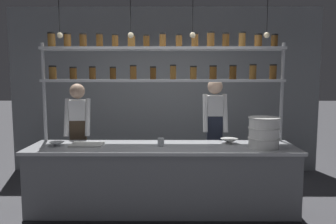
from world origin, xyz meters
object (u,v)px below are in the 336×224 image
(prep_bowl_near_left, at_px, (229,141))
(container_stack, at_px, (264,133))
(chef_left, at_px, (78,133))
(serving_cup_front, at_px, (161,142))
(spice_shelf_unit, at_px, (163,66))
(prep_bowl_center_front, at_px, (57,144))
(cutting_board, at_px, (87,145))
(chef_center, at_px, (215,128))

(prep_bowl_near_left, bearing_deg, container_stack, -36.23)
(container_stack, bearing_deg, prep_bowl_near_left, 143.77)
(chef_left, height_order, serving_cup_front, chef_left)
(prep_bowl_near_left, height_order, serving_cup_front, serving_cup_front)
(serving_cup_front, bearing_deg, prep_bowl_near_left, 11.07)
(spice_shelf_unit, xyz_separation_m, prep_bowl_near_left, (0.86, -0.17, -0.97))
(chef_left, bearing_deg, container_stack, -23.00)
(prep_bowl_center_front, bearing_deg, cutting_board, 5.12)
(spice_shelf_unit, distance_m, serving_cup_front, 1.01)
(spice_shelf_unit, relative_size, container_stack, 8.45)
(container_stack, bearing_deg, chef_left, 163.45)
(chef_center, bearing_deg, prep_bowl_center_front, -157.66)
(container_stack, distance_m, prep_bowl_near_left, 0.48)
(chef_left, xyz_separation_m, prep_bowl_center_front, (-0.10, -0.63, -0.03))
(spice_shelf_unit, distance_m, chef_left, 1.58)
(spice_shelf_unit, relative_size, chef_center, 1.84)
(container_stack, xyz_separation_m, cutting_board, (-2.18, 0.13, -0.18))
(chef_center, distance_m, serving_cup_front, 1.10)
(spice_shelf_unit, distance_m, chef_center, 1.26)
(chef_center, xyz_separation_m, prep_bowl_center_front, (-2.08, -0.78, -0.07))
(chef_left, relative_size, prep_bowl_center_front, 9.12)
(chef_left, xyz_separation_m, chef_center, (1.98, 0.15, 0.05))
(cutting_board, relative_size, prep_bowl_center_front, 2.17)
(chef_left, relative_size, cutting_board, 4.21)
(chef_center, xyz_separation_m, serving_cup_front, (-0.77, -0.78, -0.05))
(serving_cup_front, bearing_deg, spice_shelf_unit, 86.52)
(spice_shelf_unit, xyz_separation_m, prep_bowl_center_front, (-1.32, -0.34, -0.98))
(spice_shelf_unit, height_order, container_stack, spice_shelf_unit)
(chef_left, distance_m, container_stack, 2.57)
(cutting_board, relative_size, serving_cup_front, 3.88)
(cutting_board, height_order, prep_bowl_near_left, prep_bowl_near_left)
(container_stack, relative_size, prep_bowl_near_left, 1.66)
(container_stack, distance_m, cutting_board, 2.19)
(spice_shelf_unit, distance_m, prep_bowl_near_left, 1.31)
(chef_center, distance_m, cutting_board, 1.86)
(chef_center, xyz_separation_m, prep_bowl_near_left, (0.11, -0.61, -0.07))
(container_stack, bearing_deg, cutting_board, 176.56)
(cutting_board, bearing_deg, chef_left, 114.75)
(spice_shelf_unit, bearing_deg, serving_cup_front, -93.48)
(prep_bowl_center_front, distance_m, serving_cup_front, 1.30)
(container_stack, distance_m, prep_bowl_center_front, 2.56)
(cutting_board, distance_m, prep_bowl_center_front, 0.37)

